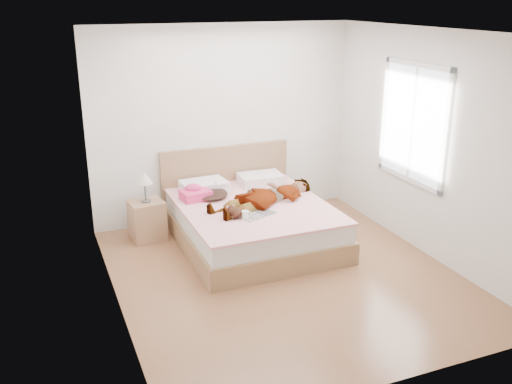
% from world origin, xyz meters
% --- Properties ---
extents(ground, '(4.00, 4.00, 0.00)m').
position_xyz_m(ground, '(0.00, 0.00, 0.00)').
color(ground, '#4D2A18').
rests_on(ground, ground).
extents(woman, '(1.69, 1.13, 0.22)m').
position_xyz_m(woman, '(0.18, 0.97, 0.62)').
color(woman, white).
rests_on(woman, bed).
extents(hair, '(0.50, 0.59, 0.08)m').
position_xyz_m(hair, '(-0.39, 1.42, 0.55)').
color(hair, black).
rests_on(hair, bed).
extents(phone, '(0.08, 0.10, 0.05)m').
position_xyz_m(phone, '(-0.32, 1.37, 0.69)').
color(phone, silver).
rests_on(phone, bed).
extents(room_shell, '(4.00, 4.00, 4.00)m').
position_xyz_m(room_shell, '(1.77, 0.30, 1.50)').
color(room_shell, white).
rests_on(room_shell, ground).
extents(bed, '(1.80, 2.08, 1.00)m').
position_xyz_m(bed, '(0.00, 1.04, 0.28)').
color(bed, olive).
rests_on(bed, ground).
extents(towel, '(0.39, 0.32, 0.19)m').
position_xyz_m(towel, '(-0.60, 1.40, 0.59)').
color(towel, '#EF4095').
rests_on(towel, bed).
extents(magazine, '(0.51, 0.43, 0.03)m').
position_xyz_m(magazine, '(-0.09, 0.61, 0.52)').
color(magazine, white).
rests_on(magazine, bed).
extents(coffee_mug, '(0.12, 0.09, 0.09)m').
position_xyz_m(coffee_mug, '(-0.25, 0.54, 0.56)').
color(coffee_mug, white).
rests_on(coffee_mug, bed).
extents(plush_toy, '(0.17, 0.24, 0.13)m').
position_xyz_m(plush_toy, '(-0.36, 0.63, 0.58)').
color(plush_toy, black).
rests_on(plush_toy, bed).
extents(nightstand, '(0.45, 0.41, 0.88)m').
position_xyz_m(nightstand, '(-1.19, 1.57, 0.29)').
color(nightstand, olive).
rests_on(nightstand, ground).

